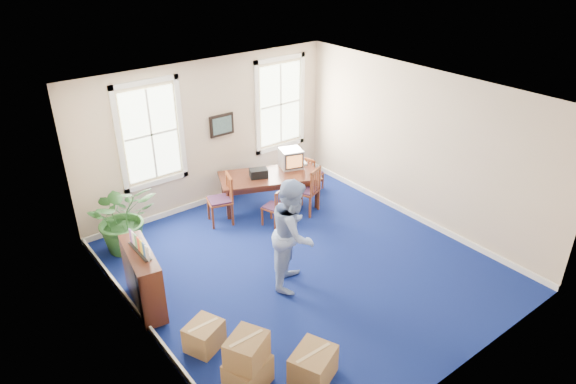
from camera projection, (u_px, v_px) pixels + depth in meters
floor at (304, 266)px, 9.45m from camera, size 6.50×6.50×0.00m
ceiling at (306, 97)px, 7.98m from camera, size 6.50×6.50×0.00m
wall_back at (209, 134)px, 11.00m from camera, size 6.50×0.00×6.50m
wall_front at (469, 281)px, 6.43m from camera, size 6.50×0.00×6.50m
wall_left at (137, 248)px, 7.08m from camera, size 0.00×6.50×6.50m
wall_right at (420, 147)px, 10.34m from camera, size 0.00×6.50×6.50m
baseboard_back at (214, 198)px, 11.68m from camera, size 6.00×0.04×0.12m
baseboard_left at (153, 332)px, 7.81m from camera, size 0.04×6.50×0.12m
baseboard_right at (410, 214)px, 11.03m from camera, size 0.04×6.50×0.12m
window_left at (151, 134)px, 10.14m from camera, size 1.40×0.12×2.20m
window_right at (280, 104)px, 11.88m from camera, size 1.40×0.12×2.20m
wall_picture at (222, 125)px, 11.06m from camera, size 0.58×0.06×0.48m
conference_table at (270, 190)px, 11.36m from camera, size 2.36×1.74×0.73m
crt_tv at (291, 158)px, 11.47m from camera, size 0.60×0.63×0.43m
game_console at (302, 163)px, 11.69m from camera, size 0.23×0.25×0.05m
equipment_bag at (259, 173)px, 11.05m from camera, size 0.45×0.37×0.19m
chair_near_left at (273, 206)px, 10.58m from camera, size 0.48×0.48×0.84m
chair_near_right at (306, 190)px, 11.01m from camera, size 0.63×0.63×1.06m
chair_end_left at (220, 200)px, 10.59m from camera, size 0.60×0.60×1.07m
chair_end_right at (313, 173)px, 12.03m from camera, size 0.44×0.44×0.84m
man at (294, 233)px, 8.59m from camera, size 1.22×1.19×1.97m
credenza at (143, 281)px, 8.22m from camera, size 0.57×1.33×1.01m
brochure_rack at (139, 247)px, 7.93m from camera, size 0.33×0.63×0.28m
potted_plant at (123, 217)px, 9.64m from camera, size 1.42×1.29×1.40m
cardboard_boxes at (256, 349)px, 6.98m from camera, size 2.02×2.02×0.88m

